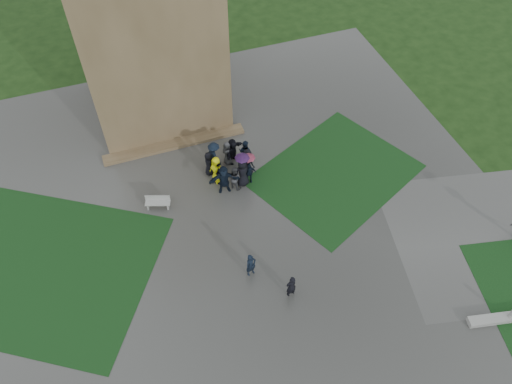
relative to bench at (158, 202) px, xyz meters
name	(u,v)px	position (x,y,z in m)	size (l,w,h in m)	color
ground	(224,285)	(2.03, -6.05, -0.44)	(120.00, 120.00, 0.00)	black
plaza	(213,253)	(2.03, -4.05, -0.43)	(34.00, 34.00, 0.02)	#393937
lawn_inset_left	(44,269)	(-6.47, -2.05, -0.41)	(11.00, 9.00, 0.01)	black
lawn_inset_right	(335,174)	(10.53, -1.05, -0.41)	(9.00, 7.00, 0.01)	black
tower_plinth	(175,144)	(2.03, 4.55, -0.31)	(9.00, 0.80, 0.22)	brown
bench	(158,202)	(0.00, 0.00, 0.00)	(1.47, 0.87, 0.81)	#A6A6A1
visitor_cluster	(230,165)	(4.55, 0.91, 0.54)	(3.26, 3.28, 2.41)	black
pedestrian_mid	(251,265)	(3.52, -5.87, 0.36)	(0.56, 0.37, 1.55)	black
pedestrian_near	(291,286)	(4.97, -7.65, 0.35)	(0.56, 0.37, 1.54)	black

